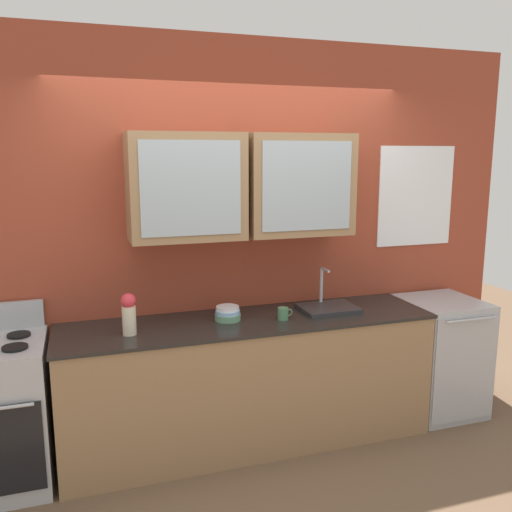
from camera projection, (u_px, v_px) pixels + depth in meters
ground_plane at (250, 440)px, 3.86m from camera, size 10.00×10.00×0.00m
back_wall_unit at (237, 226)px, 3.88m from camera, size 4.46×0.48×2.82m
counter at (249, 381)px, 3.78m from camera, size 2.58×0.65×0.90m
stove_range at (0, 414)px, 3.29m from camera, size 0.57×0.67×1.08m
sink_faucet at (328, 307)px, 3.91m from camera, size 0.40×0.31×0.30m
bowl_stack at (228, 313)px, 3.68m from camera, size 0.18×0.18×0.10m
vase at (129, 313)px, 3.36m from camera, size 0.09×0.09×0.27m
cup_near_sink at (283, 314)px, 3.69m from camera, size 0.11×0.07×0.08m
dishwasher at (440, 355)px, 4.26m from camera, size 0.57×0.64×0.90m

